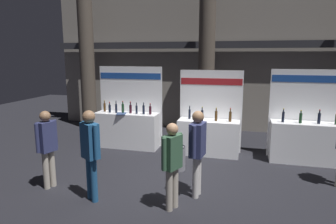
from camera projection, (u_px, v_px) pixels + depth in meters
name	position (u px, v px, depth m)	size (l,w,h in m)	color
ground_plane	(181.00, 179.00, 6.70)	(24.00, 24.00, 0.00)	black
hall_colonnade	(210.00, 55.00, 10.72)	(11.89, 1.40, 5.62)	gray
exhibitor_booth_0	(128.00, 126.00, 9.01)	(1.98, 0.74, 2.40)	white
exhibitor_booth_1	(209.00, 133.00, 8.35)	(1.75, 0.66, 2.32)	white
exhibitor_booth_2	(307.00, 139.00, 7.70)	(1.92, 0.66, 2.37)	white
trash_bin	(177.00, 158.00, 7.22)	(0.38, 0.38, 0.59)	slate
visitor_0	(90.00, 148.00, 5.56)	(0.45, 0.38, 1.75)	navy
visitor_1	(172.00, 160.00, 5.25)	(0.33, 0.48, 1.59)	#ADA393
visitor_3	(197.00, 146.00, 5.73)	(0.29, 0.57, 1.70)	silver
visitor_5	(47.00, 143.00, 6.13)	(0.31, 0.49, 1.63)	#ADA393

